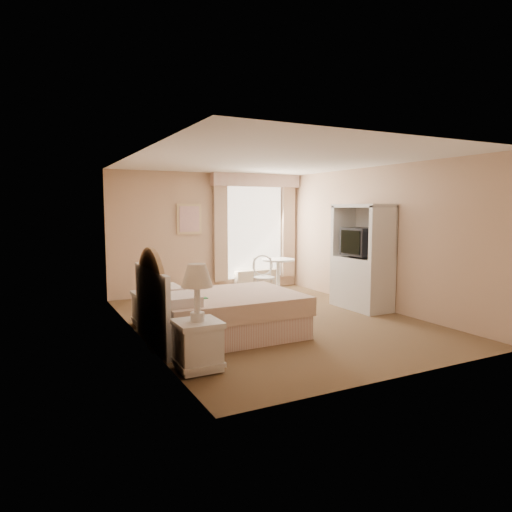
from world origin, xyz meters
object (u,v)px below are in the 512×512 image
nightstand_near (198,331)px  armoire (362,266)px  nightstand_far (148,299)px  round_table (278,270)px  cafe_chair (263,274)px  bed (218,313)px

nightstand_near → armoire: armoire is taller
nightstand_far → armoire: (3.65, -0.57, 0.36)m
nightstand_near → nightstand_far: size_ratio=1.08×
round_table → cafe_chair: cafe_chair is taller
nightstand_far → round_table: (3.05, 1.35, 0.08)m
nightstand_far → cafe_chair: 2.63m
nightstand_near → nightstand_far: 2.21m
cafe_chair → nightstand_far: bearing=-144.0°
bed → nightstand_near: bed is taller
bed → round_table: bed is taller
round_table → armoire: size_ratio=0.39×
nightstand_near → armoire: bearing=24.2°
bed → cafe_chair: bearing=48.2°
cafe_chair → nightstand_near: bearing=-112.5°
bed → nightstand_far: (-0.71, 1.06, 0.07)m
bed → nightstand_near: size_ratio=1.78×
cafe_chair → round_table: bearing=53.6°
nightstand_near → round_table: size_ratio=1.61×
nightstand_far → cafe_chair: bearing=20.0°
bed → armoire: size_ratio=1.12×
bed → nightstand_near: 1.35m
nightstand_near → cafe_chair: 3.97m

